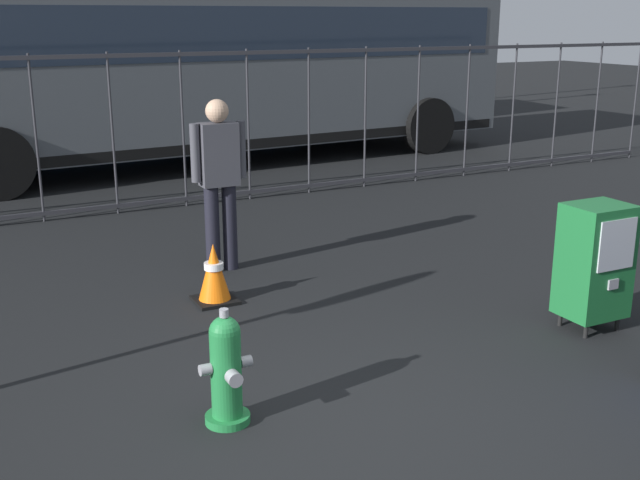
{
  "coord_description": "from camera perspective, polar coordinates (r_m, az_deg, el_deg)",
  "views": [
    {
      "loc": [
        -2.12,
        -3.56,
        2.43
      ],
      "look_at": [
        0.3,
        1.2,
        0.9
      ],
      "focal_mm": 44.33,
      "sensor_mm": 36.0,
      "label": 1
    }
  ],
  "objects": [
    {
      "name": "traffic_cone",
      "position": [
        6.93,
        -7.66,
        -2.43
      ],
      "size": [
        0.36,
        0.36,
        0.53
      ],
      "color": "black",
      "rests_on": "ground_plane"
    },
    {
      "name": "pedestrian",
      "position": [
        7.63,
        -7.28,
        4.65
      ],
      "size": [
        0.55,
        0.22,
        1.67
      ],
      "color": "black",
      "rests_on": "ground_plane"
    },
    {
      "name": "fence_barrier",
      "position": [
        10.15,
        -14.74,
        7.45
      ],
      "size": [
        18.03,
        0.04,
        2.0
      ],
      "color": "#2D2D33",
      "rests_on": "ground_plane"
    },
    {
      "name": "bus_near",
      "position": [
        13.59,
        -8.0,
        12.78
      ],
      "size": [
        10.64,
        3.34,
        3.0
      ],
      "rotation": [
        0.0,
        0.0,
        0.07
      ],
      "color": "#4C5156",
      "rests_on": "ground_plane"
    },
    {
      "name": "bus_far",
      "position": [
        17.16,
        -13.01,
        13.16
      ],
      "size": [
        10.66,
        3.42,
        3.0
      ],
      "rotation": [
        0.0,
        0.0,
        -0.08
      ],
      "color": "#19519E",
      "rests_on": "ground_plane"
    },
    {
      "name": "fire_hydrant",
      "position": [
        4.88,
        -6.79,
        -9.31
      ],
      "size": [
        0.33,
        0.31,
        0.75
      ],
      "color": "#1E7238",
      "rests_on": "ground_plane"
    },
    {
      "name": "ground_plane",
      "position": [
        4.8,
        3.4,
        -14.44
      ],
      "size": [
        60.0,
        60.0,
        0.0
      ],
      "primitive_type": "plane",
      "color": "black"
    },
    {
      "name": "newspaper_box_secondary",
      "position": [
        6.56,
        19.22,
        -1.4
      ],
      "size": [
        0.48,
        0.42,
        1.02
      ],
      "color": "black",
      "rests_on": "ground_plane"
    }
  ]
}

